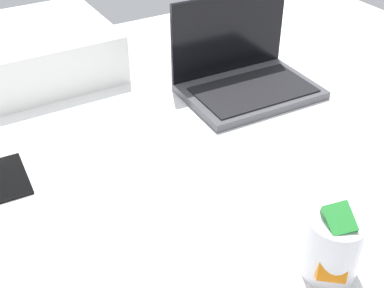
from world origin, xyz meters
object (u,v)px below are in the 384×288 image
laptop (244,74)px  pillow (11,56)px  snack_cup (332,245)px  cell_phone (9,177)px

laptop → pillow: size_ratio=0.65×
snack_cup → pillow: snack_cup is taller
cell_phone → pillow: 45.03cm
laptop → cell_phone: laptop is taller
pillow → laptop: bearing=-36.2°
laptop → snack_cup: size_ratio=2.42×
pillow → snack_cup: bearing=-74.0°
cell_phone → snack_cup: bearing=130.5°
snack_cup → pillow: (-26.54, 92.65, 0.66)cm
snack_cup → pillow: bearing=106.0°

